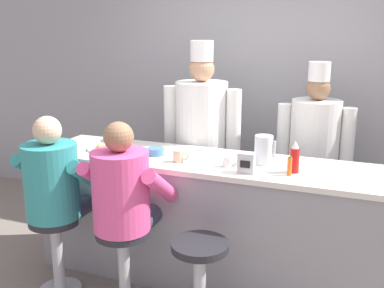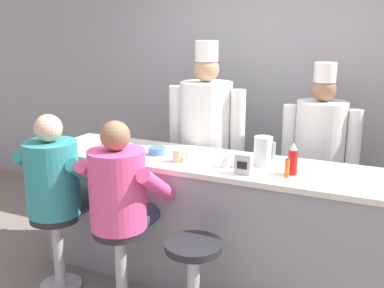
{
  "view_description": "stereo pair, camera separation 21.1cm",
  "coord_description": "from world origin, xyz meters",
  "px_view_note": "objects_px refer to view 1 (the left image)",
  "views": [
    {
      "loc": [
        1.04,
        -2.78,
        1.98
      ],
      "look_at": [
        -0.16,
        0.31,
        1.11
      ],
      "focal_mm": 42.0,
      "sensor_mm": 36.0,
      "label": 1
    },
    {
      "loc": [
        1.23,
        -2.69,
        1.98
      ],
      "look_at": [
        -0.16,
        0.31,
        1.11
      ],
      "focal_mm": 42.0,
      "sensor_mm": 36.0,
      "label": 2
    }
  ],
  "objects_px": {
    "empty_stool_round": "(200,270)",
    "cook_in_whites_near": "(201,135)",
    "hot_sauce_bottle_orange": "(290,166)",
    "coffee_mug_tan": "(179,156)",
    "breakfast_plate": "(104,148)",
    "ketchup_bottle_red": "(295,158)",
    "cereal_bowl": "(156,151)",
    "diner_seated_teal": "(55,187)",
    "cook_in_whites_far": "(314,150)",
    "diner_seated_pink": "(124,197)",
    "coffee_mug_white": "(228,161)",
    "water_pitcher_clear": "(264,150)",
    "napkin_dispenser_chrome": "(246,163)"
  },
  "relations": [
    {
      "from": "empty_stool_round",
      "to": "cook_in_whites_near",
      "type": "distance_m",
      "value": 1.44
    },
    {
      "from": "hot_sauce_bottle_orange",
      "to": "coffee_mug_tan",
      "type": "xyz_separation_m",
      "value": [
        -0.83,
        0.02,
        -0.02
      ]
    },
    {
      "from": "coffee_mug_tan",
      "to": "cook_in_whites_near",
      "type": "distance_m",
      "value": 0.75
    },
    {
      "from": "breakfast_plate",
      "to": "empty_stool_round",
      "type": "relative_size",
      "value": 0.44
    },
    {
      "from": "ketchup_bottle_red",
      "to": "cereal_bowl",
      "type": "xyz_separation_m",
      "value": [
        -1.09,
        0.05,
        -0.08
      ]
    },
    {
      "from": "diner_seated_teal",
      "to": "cook_in_whites_near",
      "type": "bearing_deg",
      "value": 59.17
    },
    {
      "from": "diner_seated_teal",
      "to": "cook_in_whites_far",
      "type": "height_order",
      "value": "cook_in_whites_far"
    },
    {
      "from": "cereal_bowl",
      "to": "diner_seated_pink",
      "type": "relative_size",
      "value": 0.1
    },
    {
      "from": "cook_in_whites_far",
      "to": "coffee_mug_white",
      "type": "bearing_deg",
      "value": -118.78
    },
    {
      "from": "water_pitcher_clear",
      "to": "breakfast_plate",
      "type": "relative_size",
      "value": 0.79
    },
    {
      "from": "water_pitcher_clear",
      "to": "empty_stool_round",
      "type": "xyz_separation_m",
      "value": [
        -0.26,
        -0.66,
        -0.68
      ]
    },
    {
      "from": "cook_in_whites_far",
      "to": "empty_stool_round",
      "type": "bearing_deg",
      "value": -110.72
    },
    {
      "from": "coffee_mug_white",
      "to": "cook_in_whites_far",
      "type": "height_order",
      "value": "cook_in_whites_far"
    },
    {
      "from": "coffee_mug_white",
      "to": "diner_seated_teal",
      "type": "distance_m",
      "value": 1.29
    },
    {
      "from": "coffee_mug_tan",
      "to": "empty_stool_round",
      "type": "height_order",
      "value": "coffee_mug_tan"
    },
    {
      "from": "breakfast_plate",
      "to": "napkin_dispenser_chrome",
      "type": "height_order",
      "value": "napkin_dispenser_chrome"
    },
    {
      "from": "breakfast_plate",
      "to": "napkin_dispenser_chrome",
      "type": "xyz_separation_m",
      "value": [
        1.25,
        -0.17,
        0.06
      ]
    },
    {
      "from": "hot_sauce_bottle_orange",
      "to": "diner_seated_pink",
      "type": "height_order",
      "value": "diner_seated_pink"
    },
    {
      "from": "cereal_bowl",
      "to": "coffee_mug_tan",
      "type": "bearing_deg",
      "value": -23.98
    },
    {
      "from": "coffee_mug_tan",
      "to": "empty_stool_round",
      "type": "bearing_deg",
      "value": -54.27
    },
    {
      "from": "cereal_bowl",
      "to": "coffee_mug_white",
      "type": "distance_m",
      "value": 0.63
    },
    {
      "from": "cereal_bowl",
      "to": "cook_in_whites_far",
      "type": "distance_m",
      "value": 1.41
    },
    {
      "from": "ketchup_bottle_red",
      "to": "diner_seated_teal",
      "type": "bearing_deg",
      "value": -162.9
    },
    {
      "from": "hot_sauce_bottle_orange",
      "to": "breakfast_plate",
      "type": "height_order",
      "value": "hot_sauce_bottle_orange"
    },
    {
      "from": "diner_seated_teal",
      "to": "cook_in_whites_near",
      "type": "relative_size",
      "value": 0.74
    },
    {
      "from": "coffee_mug_white",
      "to": "empty_stool_round",
      "type": "relative_size",
      "value": 0.19
    },
    {
      "from": "ketchup_bottle_red",
      "to": "diner_seated_pink",
      "type": "distance_m",
      "value": 1.22
    },
    {
      "from": "cook_in_whites_far",
      "to": "diner_seated_teal",
      "type": "bearing_deg",
      "value": -140.39
    },
    {
      "from": "coffee_mug_white",
      "to": "cook_in_whites_far",
      "type": "distance_m",
      "value": 1.06
    },
    {
      "from": "ketchup_bottle_red",
      "to": "coffee_mug_tan",
      "type": "bearing_deg",
      "value": -176.06
    },
    {
      "from": "diner_seated_teal",
      "to": "empty_stool_round",
      "type": "xyz_separation_m",
      "value": [
        1.15,
        -0.03,
        -0.42
      ]
    },
    {
      "from": "cook_in_whites_far",
      "to": "ketchup_bottle_red",
      "type": "bearing_deg",
      "value": -92.62
    },
    {
      "from": "diner_seated_pink",
      "to": "cook_in_whites_far",
      "type": "height_order",
      "value": "cook_in_whites_far"
    },
    {
      "from": "hot_sauce_bottle_orange",
      "to": "diner_seated_pink",
      "type": "relative_size",
      "value": 0.1
    },
    {
      "from": "breakfast_plate",
      "to": "cook_in_whites_near",
      "type": "height_order",
      "value": "cook_in_whites_near"
    },
    {
      "from": "hot_sauce_bottle_orange",
      "to": "diner_seated_pink",
      "type": "bearing_deg",
      "value": -157.79
    },
    {
      "from": "cereal_bowl",
      "to": "cook_in_whites_far",
      "type": "relative_size",
      "value": 0.08
    },
    {
      "from": "coffee_mug_tan",
      "to": "ketchup_bottle_red",
      "type": "bearing_deg",
      "value": 3.94
    },
    {
      "from": "breakfast_plate",
      "to": "diner_seated_teal",
      "type": "height_order",
      "value": "diner_seated_teal"
    },
    {
      "from": "hot_sauce_bottle_orange",
      "to": "diner_seated_teal",
      "type": "height_order",
      "value": "diner_seated_teal"
    },
    {
      "from": "cereal_bowl",
      "to": "cook_in_whites_near",
      "type": "relative_size",
      "value": 0.07
    },
    {
      "from": "water_pitcher_clear",
      "to": "napkin_dispenser_chrome",
      "type": "distance_m",
      "value": 0.26
    },
    {
      "from": "water_pitcher_clear",
      "to": "cook_in_whites_far",
      "type": "distance_m",
      "value": 0.84
    },
    {
      "from": "cook_in_whites_near",
      "to": "diner_seated_teal",
      "type": "bearing_deg",
      "value": -120.83
    },
    {
      "from": "water_pitcher_clear",
      "to": "diner_seated_pink",
      "type": "bearing_deg",
      "value": -142.91
    },
    {
      "from": "cereal_bowl",
      "to": "diner_seated_teal",
      "type": "bearing_deg",
      "value": -134.85
    },
    {
      "from": "diner_seated_pink",
      "to": "coffee_mug_tan",
      "type": "bearing_deg",
      "value": 63.08
    },
    {
      "from": "ketchup_bottle_red",
      "to": "water_pitcher_clear",
      "type": "xyz_separation_m",
      "value": [
        -0.24,
        0.12,
        0.0
      ]
    },
    {
      "from": "water_pitcher_clear",
      "to": "napkin_dispenser_chrome",
      "type": "bearing_deg",
      "value": -104.78
    },
    {
      "from": "hot_sauce_bottle_orange",
      "to": "water_pitcher_clear",
      "type": "relative_size",
      "value": 0.62
    }
  ]
}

